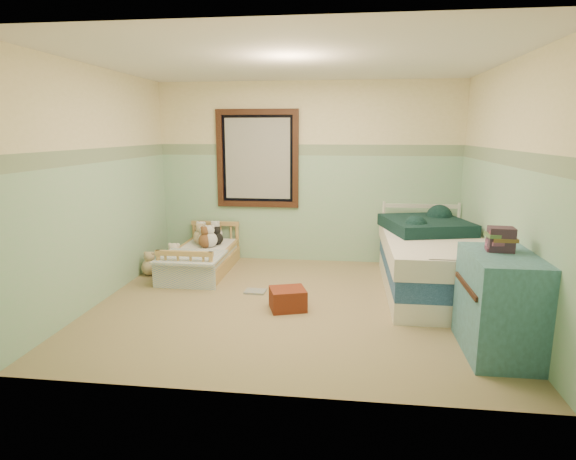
# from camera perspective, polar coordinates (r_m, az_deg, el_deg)

# --- Properties ---
(floor) EXTENTS (4.20, 3.60, 0.02)m
(floor) POSITION_cam_1_polar(r_m,az_deg,el_deg) (5.13, 0.54, -9.06)
(floor) COLOR #94825C
(floor) RESTS_ON ground
(ceiling) EXTENTS (4.20, 3.60, 0.02)m
(ceiling) POSITION_cam_1_polar(r_m,az_deg,el_deg) (4.84, 0.60, 20.03)
(ceiling) COLOR white
(ceiling) RESTS_ON wall_back
(wall_back) EXTENTS (4.20, 0.04, 2.50)m
(wall_back) POSITION_cam_1_polar(r_m,az_deg,el_deg) (6.61, 2.36, 6.89)
(wall_back) COLOR beige
(wall_back) RESTS_ON floor
(wall_front) EXTENTS (4.20, 0.04, 2.50)m
(wall_front) POSITION_cam_1_polar(r_m,az_deg,el_deg) (3.06, -3.27, 1.08)
(wall_front) COLOR beige
(wall_front) RESTS_ON floor
(wall_left) EXTENTS (0.04, 3.60, 2.50)m
(wall_left) POSITION_cam_1_polar(r_m,az_deg,el_deg) (5.48, -21.92, 5.01)
(wall_left) COLOR beige
(wall_left) RESTS_ON floor
(wall_right) EXTENTS (0.04, 3.60, 2.50)m
(wall_right) POSITION_cam_1_polar(r_m,az_deg,el_deg) (5.04, 25.09, 4.23)
(wall_right) COLOR beige
(wall_right) RESTS_ON floor
(wainscot_mint) EXTENTS (4.20, 0.01, 1.50)m
(wainscot_mint) POSITION_cam_1_polar(r_m,az_deg,el_deg) (6.65, 2.31, 2.58)
(wainscot_mint) COLOR #8BC398
(wainscot_mint) RESTS_ON floor
(border_strip) EXTENTS (4.20, 0.01, 0.15)m
(border_strip) POSITION_cam_1_polar(r_m,az_deg,el_deg) (6.57, 2.37, 9.70)
(border_strip) COLOR #365F39
(border_strip) RESTS_ON wall_back
(window_frame) EXTENTS (1.16, 0.06, 1.36)m
(window_frame) POSITION_cam_1_polar(r_m,az_deg,el_deg) (6.65, -3.75, 8.63)
(window_frame) COLOR black
(window_frame) RESTS_ON wall_back
(window_blinds) EXTENTS (0.92, 0.01, 1.12)m
(window_blinds) POSITION_cam_1_polar(r_m,az_deg,el_deg) (6.66, -3.73, 8.63)
(window_blinds) COLOR beige
(window_blinds) RESTS_ON window_frame
(toddler_bed_frame) EXTENTS (0.70, 1.40, 0.18)m
(toddler_bed_frame) POSITION_cam_1_polar(r_m,az_deg,el_deg) (6.35, -10.38, -4.18)
(toddler_bed_frame) COLOR tan
(toddler_bed_frame) RESTS_ON floor
(toddler_mattress) EXTENTS (0.64, 1.34, 0.12)m
(toddler_mattress) POSITION_cam_1_polar(r_m,az_deg,el_deg) (6.31, -10.43, -2.86)
(toddler_mattress) COLOR white
(toddler_mattress) RESTS_ON toddler_bed_frame
(patchwork_quilt) EXTENTS (0.76, 0.70, 0.03)m
(patchwork_quilt) POSITION_cam_1_polar(r_m,az_deg,el_deg) (5.89, -11.72, -3.22)
(patchwork_quilt) COLOR #7BA5DB
(patchwork_quilt) RESTS_ON toddler_mattress
(plush_bed_brown) EXTENTS (0.19, 0.19, 0.19)m
(plush_bed_brown) POSITION_cam_1_polar(r_m,az_deg,el_deg) (6.78, -10.43, -0.47)
(plush_bed_brown) COLOR brown
(plush_bed_brown) RESTS_ON toddler_mattress
(plush_bed_white) EXTENTS (0.20, 0.20, 0.20)m
(plush_bed_white) POSITION_cam_1_polar(r_m,az_deg,el_deg) (6.72, -8.80, -0.51)
(plush_bed_white) COLOR silver
(plush_bed_white) RESTS_ON toddler_mattress
(plush_bed_tan) EXTENTS (0.20, 0.20, 0.20)m
(plush_bed_tan) POSITION_cam_1_polar(r_m,az_deg,el_deg) (6.56, -10.58, -0.88)
(plush_bed_tan) COLOR tan
(plush_bed_tan) RESTS_ON toddler_mattress
(plush_bed_dark) EXTENTS (0.17, 0.17, 0.17)m
(plush_bed_dark) POSITION_cam_1_polar(r_m,az_deg,el_deg) (6.49, -8.65, -1.04)
(plush_bed_dark) COLOR black
(plush_bed_dark) RESTS_ON toddler_mattress
(plush_floor_cream) EXTENTS (0.24, 0.24, 0.24)m
(plush_floor_cream) POSITION_cam_1_polar(r_m,az_deg,el_deg) (6.53, -13.61, -3.58)
(plush_floor_cream) COLOR white
(plush_floor_cream) RESTS_ON floor
(plush_floor_tan) EXTENTS (0.21, 0.21, 0.21)m
(plush_floor_tan) POSITION_cam_1_polar(r_m,az_deg,el_deg) (6.33, -16.45, -4.36)
(plush_floor_tan) COLOR tan
(plush_floor_tan) RESTS_ON floor
(twin_bed_frame) EXTENTS (1.04, 2.09, 0.22)m
(twin_bed_frame) POSITION_cam_1_polar(r_m,az_deg,el_deg) (5.71, 16.99, -6.12)
(twin_bed_frame) COLOR white
(twin_bed_frame) RESTS_ON floor
(twin_boxspring) EXTENTS (1.04, 2.09, 0.22)m
(twin_boxspring) POSITION_cam_1_polar(r_m,az_deg,el_deg) (5.65, 17.13, -4.00)
(twin_boxspring) COLOR navy
(twin_boxspring) RESTS_ON twin_bed_frame
(twin_mattress) EXTENTS (1.08, 2.13, 0.22)m
(twin_mattress) POSITION_cam_1_polar(r_m,az_deg,el_deg) (5.59, 17.27, -1.83)
(twin_mattress) COLOR white
(twin_mattress) RESTS_ON twin_boxspring
(teal_blanket) EXTENTS (1.09, 1.13, 0.14)m
(teal_blanket) POSITION_cam_1_polar(r_m,az_deg,el_deg) (5.84, 16.39, 0.59)
(teal_blanket) COLOR black
(teal_blanket) RESTS_ON twin_mattress
(dresser) EXTENTS (0.53, 0.85, 0.85)m
(dresser) POSITION_cam_1_polar(r_m,az_deg,el_deg) (4.29, 24.28, -8.24)
(dresser) COLOR #39636B
(dresser) RESTS_ON floor
(book_stack) EXTENTS (0.21, 0.17, 0.20)m
(book_stack) POSITION_cam_1_polar(r_m,az_deg,el_deg) (4.25, 24.46, -1.04)
(book_stack) COLOR #562728
(book_stack) RESTS_ON dresser
(red_pillow) EXTENTS (0.44, 0.41, 0.22)m
(red_pillow) POSITION_cam_1_polar(r_m,az_deg,el_deg) (4.94, -0.03, -8.38)
(red_pillow) COLOR #9E2805
(red_pillow) RESTS_ON floor
(floor_book) EXTENTS (0.25, 0.19, 0.02)m
(floor_book) POSITION_cam_1_polar(r_m,az_deg,el_deg) (5.48, -4.01, -7.45)
(floor_book) COLOR gold
(floor_book) RESTS_ON floor
(extra_plush_0) EXTENTS (0.20, 0.20, 0.20)m
(extra_plush_0) POSITION_cam_1_polar(r_m,az_deg,el_deg) (6.37, -9.47, -1.18)
(extra_plush_0) COLOR silver
(extra_plush_0) RESTS_ON toddler_mattress
(extra_plush_1) EXTENTS (0.18, 0.18, 0.18)m
(extra_plush_1) POSITION_cam_1_polar(r_m,az_deg,el_deg) (6.47, -9.96, -1.10)
(extra_plush_1) COLOR tan
(extra_plush_1) RESTS_ON toddler_mattress
(extra_plush_2) EXTENTS (0.18, 0.18, 0.18)m
(extra_plush_2) POSITION_cam_1_polar(r_m,az_deg,el_deg) (6.50, -10.16, -1.07)
(extra_plush_2) COLOR white
(extra_plush_2) RESTS_ON toddler_mattress
(extra_plush_3) EXTENTS (0.20, 0.20, 0.20)m
(extra_plush_3) POSITION_cam_1_polar(r_m,az_deg,el_deg) (6.36, -9.98, -1.25)
(extra_plush_3) COLOR brown
(extra_plush_3) RESTS_ON toddler_mattress
(extra_plush_4) EXTENTS (0.20, 0.20, 0.20)m
(extra_plush_4) POSITION_cam_1_polar(r_m,az_deg,el_deg) (6.66, -10.48, -0.65)
(extra_plush_4) COLOR silver
(extra_plush_4) RESTS_ON toddler_mattress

